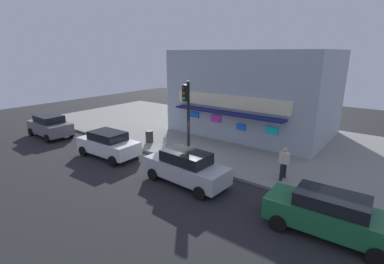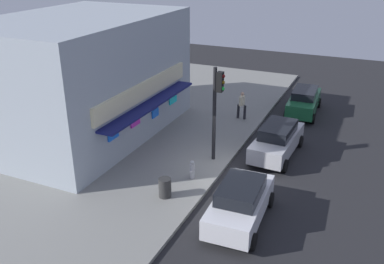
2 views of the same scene
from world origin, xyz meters
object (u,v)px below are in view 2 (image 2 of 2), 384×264
Objects in this scene: fire_hydrant at (192,170)px; parked_car_white at (240,202)px; parked_car_green at (304,101)px; traffic_light at (217,102)px; trash_can at (165,188)px; pedestrian at (242,104)px; parked_car_silver at (277,140)px.

fire_hydrant is 3.68m from parked_car_white.
parked_car_green is at bearing -15.37° from fire_hydrant.
fire_hydrant is (-2.20, 0.30, -2.61)m from traffic_light.
trash_can is 13.38m from parked_car_green.
parked_car_green is at bearing -48.23° from pedestrian.
parked_car_white reaches higher than fire_hydrant.
parked_car_white is (-2.12, -2.99, 0.27)m from fire_hydrant.
trash_can is at bearing 179.12° from pedestrian.
pedestrian reaches higher than trash_can.
traffic_light reaches higher than parked_car_white.
parked_car_white is at bearing 179.84° from parked_car_green.
parked_car_silver is (-6.79, 0.12, 0.02)m from parked_car_green.
traffic_light is 9.52m from parked_car_green.
pedestrian is 0.40× the size of parked_car_white.
fire_hydrant reaches higher than trash_can.
parked_car_white is at bearing -125.36° from fire_hydrant.
pedestrian is at bearing 39.22° from parked_car_silver.
traffic_light is 2.74× the size of pedestrian.
fire_hydrant is 1.97m from trash_can.
parked_car_green is (13.13, -0.04, -0.00)m from parked_car_white.
parked_car_green is 6.79m from parked_car_silver.
pedestrian is at bearing 5.30° from traffic_light.
traffic_light is 1.10× the size of parked_car_white.
pedestrian is 5.00m from parked_car_silver.
pedestrian is at bearing -0.88° from trash_can.
parked_car_green is at bearing -17.22° from traffic_light.
trash_can is 10.02m from pedestrian.
parked_car_white is at bearing -148.05° from traffic_light.
parked_car_white is at bearing -93.33° from trash_can.
parked_car_white is (-0.20, -3.39, 0.27)m from trash_can.
pedestrian is at bearing 131.77° from parked_car_green.
traffic_light is 1.03× the size of parked_car_silver.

